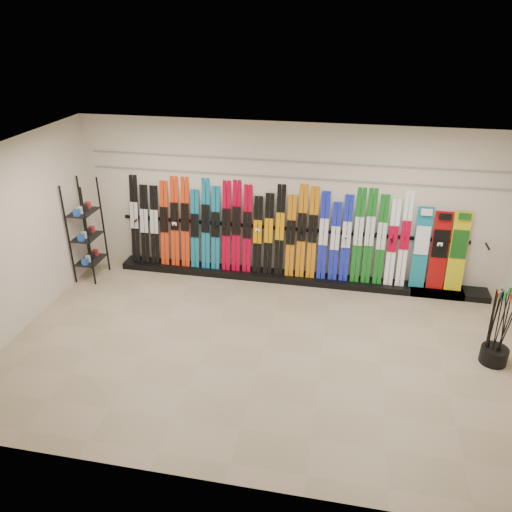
# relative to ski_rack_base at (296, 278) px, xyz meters

# --- Properties ---
(floor) EXTENTS (8.00, 8.00, 0.00)m
(floor) POSITION_rel_ski_rack_base_xyz_m (-0.22, -2.28, -0.06)
(floor) COLOR #9B8B6A
(floor) RESTS_ON ground
(back_wall) EXTENTS (8.00, 0.00, 8.00)m
(back_wall) POSITION_rel_ski_rack_base_xyz_m (-0.22, 0.22, 1.44)
(back_wall) COLOR beige
(back_wall) RESTS_ON floor
(left_wall) EXTENTS (0.00, 5.00, 5.00)m
(left_wall) POSITION_rel_ski_rack_base_xyz_m (-4.22, -2.28, 1.44)
(left_wall) COLOR beige
(left_wall) RESTS_ON floor
(ceiling) EXTENTS (8.00, 8.00, 0.00)m
(ceiling) POSITION_rel_ski_rack_base_xyz_m (-0.22, -2.28, 2.94)
(ceiling) COLOR silver
(ceiling) RESTS_ON back_wall
(ski_rack_base) EXTENTS (8.00, 0.40, 0.12)m
(ski_rack_base) POSITION_rel_ski_rack_base_xyz_m (0.00, 0.00, 0.00)
(ski_rack_base) COLOR black
(ski_rack_base) RESTS_ON floor
(skis) EXTENTS (5.37, 0.30, 1.83)m
(skis) POSITION_rel_ski_rack_base_xyz_m (-0.68, 0.08, 0.91)
(skis) COLOR black
(skis) RESTS_ON ski_rack_base
(snowboards) EXTENTS (0.93, 0.23, 1.51)m
(snowboards) POSITION_rel_ski_rack_base_xyz_m (2.55, 0.07, 0.80)
(snowboards) COLOR #14728C
(snowboards) RESTS_ON ski_rack_base
(accessory_rack) EXTENTS (0.40, 0.60, 1.95)m
(accessory_rack) POSITION_rel_ski_rack_base_xyz_m (-3.97, -0.58, 0.91)
(accessory_rack) COLOR black
(accessory_rack) RESTS_ON floor
(pole_bin) EXTENTS (0.39, 0.39, 0.25)m
(pole_bin) POSITION_rel_ski_rack_base_xyz_m (3.18, -1.93, 0.07)
(pole_bin) COLOR black
(pole_bin) RESTS_ON floor
(ski_poles) EXTENTS (0.31, 0.27, 1.18)m
(ski_poles) POSITION_rel_ski_rack_base_xyz_m (3.13, -1.92, 0.55)
(ski_poles) COLOR black
(ski_poles) RESTS_ON pole_bin
(slatwall_rail_0) EXTENTS (7.60, 0.02, 0.03)m
(slatwall_rail_0) POSITION_rel_ski_rack_base_xyz_m (-0.22, 0.20, 1.94)
(slatwall_rail_0) COLOR gray
(slatwall_rail_0) RESTS_ON back_wall
(slatwall_rail_1) EXTENTS (7.60, 0.02, 0.03)m
(slatwall_rail_1) POSITION_rel_ski_rack_base_xyz_m (-0.22, 0.20, 2.24)
(slatwall_rail_1) COLOR gray
(slatwall_rail_1) RESTS_ON back_wall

